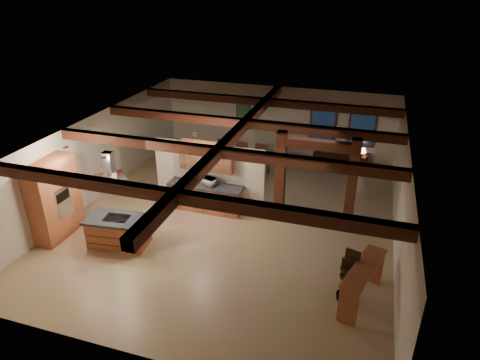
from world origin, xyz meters
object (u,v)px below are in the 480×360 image
object	(u,v)px
dining_table	(237,171)
sofa	(341,156)
bar_counter	(363,278)
kitchen_island	(118,231)

from	to	relation	value
dining_table	sofa	xyz separation A→B (m)	(3.64, 2.80, -0.01)
bar_counter	kitchen_island	bearing A→B (deg)	176.85
dining_table	bar_counter	world-z (taller)	bar_counter
dining_table	bar_counter	distance (m)	7.46
sofa	bar_counter	xyz separation A→B (m)	(1.30, -8.39, 0.37)
kitchen_island	sofa	distance (m)	9.75
kitchen_island	sofa	xyz separation A→B (m)	(5.57, 8.01, -0.13)
sofa	bar_counter	size ratio (longest dim) A/B	1.10
sofa	bar_counter	distance (m)	8.49
bar_counter	dining_table	bearing A→B (deg)	131.51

